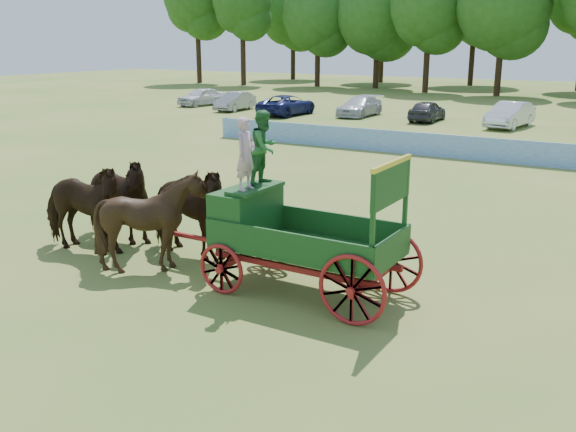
{
  "coord_description": "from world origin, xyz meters",
  "views": [
    {
      "loc": [
        7.21,
        -10.31,
        5.15
      ],
      "look_at": [
        -0.02,
        1.69,
        1.3
      ],
      "focal_mm": 40.0,
      "sensor_mm": 36.0,
      "label": 1
    }
  ],
  "objects": [
    {
      "name": "horse_lead_right",
      "position": [
        -5.06,
        1.24,
        1.16
      ],
      "size": [
        2.82,
        1.4,
        2.33
      ],
      "primitive_type": "imported",
      "rotation": [
        0.0,
        0.0,
        1.52
      ],
      "color": "black",
      "rests_on": "ground"
    },
    {
      "name": "horse_wheel_left",
      "position": [
        -2.66,
        0.14,
        1.17
      ],
      "size": [
        2.25,
        2.04,
        2.33
      ],
      "primitive_type": "imported",
      "rotation": [
        0.0,
        0.0,
        1.49
      ],
      "color": "black",
      "rests_on": "ground"
    },
    {
      "name": "farm_dray",
      "position": [
        0.3,
        0.73,
        1.64
      ],
      "size": [
        6.0,
        2.0,
        3.73
      ],
      "color": "#A71025",
      "rests_on": "ground"
    },
    {
      "name": "sponsor_banner",
      "position": [
        -1.0,
        18.0,
        0.53
      ],
      "size": [
        26.0,
        0.08,
        1.05
      ],
      "primitive_type": "cube",
      "color": "blue",
      "rests_on": "ground"
    },
    {
      "name": "horse_wheel_right",
      "position": [
        -2.66,
        1.24,
        1.16
      ],
      "size": [
        2.82,
        1.41,
        2.33
      ],
      "primitive_type": "imported",
      "rotation": [
        0.0,
        0.0,
        1.51
      ],
      "color": "black",
      "rests_on": "ground"
    },
    {
      "name": "horse_lead_left",
      "position": [
        -5.06,
        0.14,
        1.16
      ],
      "size": [
        2.88,
        1.56,
        2.33
      ],
      "primitive_type": "imported",
      "rotation": [
        0.0,
        0.0,
        1.68
      ],
      "color": "black",
      "rests_on": "ground"
    },
    {
      "name": "ground",
      "position": [
        0.0,
        0.0,
        0.0
      ],
      "size": [
        160.0,
        160.0,
        0.0
      ],
      "primitive_type": "plane",
      "color": "olive",
      "rests_on": "ground"
    },
    {
      "name": "parked_cars",
      "position": [
        1.01,
        30.12,
        0.73
      ],
      "size": [
        51.82,
        7.05,
        1.62
      ],
      "color": "silver",
      "rests_on": "ground"
    }
  ]
}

